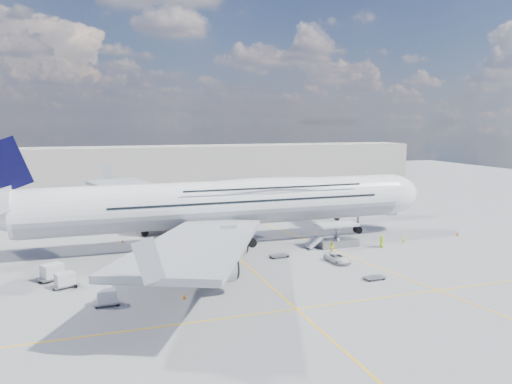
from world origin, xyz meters
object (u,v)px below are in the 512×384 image
object	(u,v)px
cone_wing_left_outer	(97,219)
baggage_tug	(211,266)
dolly_back	(52,272)
catering_truck_inner	(158,222)
cone_wing_left_inner	(122,241)
dolly_nose_near	(279,255)
dolly_row_c	(191,268)
catering_truck_outer	(122,201)
cone_wing_right_inner	(128,272)
jet_bridge	(351,187)
cone_wing_right_outer	(184,296)
cone_nose	(457,234)
dolly_nose_far	(374,277)
crew_nose	(404,240)
crew_wing	(209,259)
dolly_row_b	(107,297)
airliner	(224,203)
crew_loader	(332,247)
crew_van	(382,241)
crew_tug	(208,279)
cargo_loader	(336,239)
service_van	(337,258)
dolly_row_a	(65,280)

from	to	relation	value
cone_wing_left_outer	baggage_tug	bearing A→B (deg)	-72.06
dolly_back	catering_truck_inner	world-z (taller)	catering_truck_inner
cone_wing_left_inner	dolly_nose_near	bearing A→B (deg)	-38.65
dolly_row_c	baggage_tug	world-z (taller)	dolly_row_c
catering_truck_outer	cone_wing_right_inner	distance (m)	50.34
jet_bridge	cone_wing_right_outer	size ratio (longest dim) A/B	32.02
dolly_back	cone_nose	xyz separation A→B (m)	(65.57, 3.78, -0.84)
jet_bridge	dolly_nose_far	xyz separation A→B (m)	(-16.47, -34.92, -6.55)
catering_truck_inner	cone_wing_right_inner	xyz separation A→B (m)	(-7.03, -22.63, -1.92)
crew_nose	crew_wing	xyz separation A→B (m)	(-32.68, -1.19, 0.07)
dolly_row_b	baggage_tug	distance (m)	16.14
airliner	dolly_nose_far	distance (m)	28.10
crew_loader	cone_wing_right_outer	xyz separation A→B (m)	(-25.10, -12.53, -0.58)
crew_van	cone_wing_right_outer	distance (m)	36.49
crew_tug	crew_van	bearing A→B (deg)	39.31
cargo_loader	service_van	xyz separation A→B (m)	(-4.20, -8.48, -0.61)
catering_truck_outer	crew_nose	xyz separation A→B (m)	(40.96, -48.48, -1.21)
baggage_tug	crew_van	world-z (taller)	crew_van
service_van	dolly_nose_far	bearing A→B (deg)	-91.66
dolly_nose_far	jet_bridge	bearing A→B (deg)	62.44
dolly_row_a	cone_wing_left_outer	xyz separation A→B (m)	(4.69, 42.37, -0.74)
cone_wing_left_outer	cargo_loader	bearing A→B (deg)	-44.32
cone_wing_left_inner	dolly_row_b	bearing A→B (deg)	-97.20
catering_truck_outer	crew_loader	xyz separation A→B (m)	(27.52, -49.32, -1.15)
dolly_row_a	cone_wing_right_outer	size ratio (longest dim) A/B	5.62
cone_nose	cone_wing_right_inner	bearing A→B (deg)	-175.93
crew_tug	cone_wing_right_inner	bearing A→B (deg)	156.65
dolly_row_a	crew_loader	world-z (taller)	dolly_row_a
dolly_back	crew_loader	distance (m)	39.48
crew_van	crew_tug	xyz separation A→B (m)	(-30.63, -9.94, -0.02)
cone_wing_left_inner	cone_wing_right_inner	xyz separation A→B (m)	(-0.54, -17.94, -0.01)
dolly_row_a	dolly_row_b	distance (m)	8.90
crew_loader	cone_wing_left_inner	world-z (taller)	crew_loader
cargo_loader	baggage_tug	size ratio (longest dim) A/B	3.08
dolly_row_b	crew_nose	world-z (taller)	dolly_row_b
dolly_nose_far	cone_wing_right_outer	size ratio (longest dim) A/B	4.57
catering_truck_inner	dolly_row_c	bearing A→B (deg)	-88.81
crew_van	cone_wing_left_inner	distance (m)	42.15
dolly_back	cone_nose	world-z (taller)	dolly_back
cone_nose	cone_wing_right_inner	size ratio (longest dim) A/B	1.25
cone_wing_right_inner	crew_wing	bearing A→B (deg)	2.89
crew_nose	cone_nose	world-z (taller)	crew_nose
cone_wing_left_inner	cone_wing_right_inner	size ratio (longest dim) A/B	1.05
airliner	baggage_tug	xyz separation A→B (m)	(-5.63, -13.80, -6.16)
crew_tug	dolly_nose_near	bearing A→B (deg)	57.60
dolly_nose_near	crew_tug	size ratio (longest dim) A/B	1.54
service_van	crew_tug	distance (m)	20.35
jet_bridge	catering_truck_inner	xyz separation A→B (m)	(-38.68, 0.24, -4.68)
dolly_row_c	cone_wing_right_outer	bearing A→B (deg)	-94.20
jet_bridge	dolly_nose_near	size ratio (longest dim) A/B	6.43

